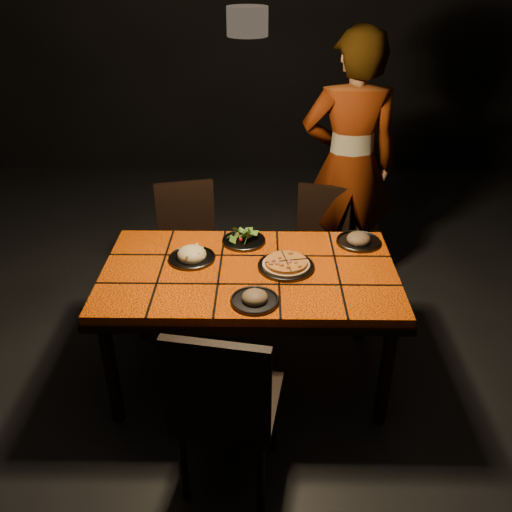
{
  "coord_description": "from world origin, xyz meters",
  "views": [
    {
      "loc": [
        0.07,
        -2.52,
        2.29
      ],
      "look_at": [
        0.04,
        0.02,
        0.82
      ],
      "focal_mm": 38.0,
      "sensor_mm": 36.0,
      "label": 1
    }
  ],
  "objects_px": {
    "plate_pizza": "(286,265)",
    "plate_pasta": "(192,256)",
    "chair_far_left": "(188,239)",
    "diner": "(349,166)",
    "dining_table": "(249,281)",
    "chair_near": "(224,403)",
    "chair_far_right": "(321,237)"
  },
  "relations": [
    {
      "from": "dining_table",
      "to": "chair_near",
      "type": "bearing_deg",
      "value": -96.38
    },
    {
      "from": "diner",
      "to": "plate_pizza",
      "type": "bearing_deg",
      "value": 66.49
    },
    {
      "from": "chair_far_left",
      "to": "plate_pizza",
      "type": "bearing_deg",
      "value": -63.83
    },
    {
      "from": "chair_near",
      "to": "diner",
      "type": "relative_size",
      "value": 0.52
    },
    {
      "from": "dining_table",
      "to": "chair_far_left",
      "type": "distance_m",
      "value": 0.92
    },
    {
      "from": "chair_near",
      "to": "diner",
      "type": "bearing_deg",
      "value": -102.27
    },
    {
      "from": "dining_table",
      "to": "plate_pasta",
      "type": "xyz_separation_m",
      "value": [
        -0.32,
        0.1,
        0.1
      ]
    },
    {
      "from": "dining_table",
      "to": "chair_near",
      "type": "distance_m",
      "value": 0.82
    },
    {
      "from": "chair_far_right",
      "to": "chair_far_left",
      "type": "bearing_deg",
      "value": -161.11
    },
    {
      "from": "chair_far_left",
      "to": "plate_pasta",
      "type": "distance_m",
      "value": 0.75
    },
    {
      "from": "dining_table",
      "to": "chair_far_right",
      "type": "relative_size",
      "value": 1.95
    },
    {
      "from": "diner",
      "to": "plate_pizza",
      "type": "distance_m",
      "value": 1.2
    },
    {
      "from": "plate_pizza",
      "to": "chair_far_left",
      "type": "bearing_deg",
      "value": 129.86
    },
    {
      "from": "chair_near",
      "to": "dining_table",
      "type": "bearing_deg",
      "value": -86.8
    },
    {
      "from": "diner",
      "to": "plate_pasta",
      "type": "distance_m",
      "value": 1.43
    },
    {
      "from": "chair_far_left",
      "to": "dining_table",
      "type": "bearing_deg",
      "value": -74.43
    },
    {
      "from": "plate_pizza",
      "to": "plate_pasta",
      "type": "xyz_separation_m",
      "value": [
        -0.53,
        0.08,
        0.01
      ]
    },
    {
      "from": "chair_far_left",
      "to": "plate_pizza",
      "type": "height_order",
      "value": "chair_far_left"
    },
    {
      "from": "chair_near",
      "to": "chair_far_left",
      "type": "bearing_deg",
      "value": -67.93
    },
    {
      "from": "chair_near",
      "to": "chair_far_right",
      "type": "xyz_separation_m",
      "value": [
        0.58,
        1.7,
        -0.08
      ]
    },
    {
      "from": "chair_far_left",
      "to": "diner",
      "type": "distance_m",
      "value": 1.24
    },
    {
      "from": "chair_near",
      "to": "plate_pizza",
      "type": "distance_m",
      "value": 0.9
    },
    {
      "from": "chair_far_right",
      "to": "diner",
      "type": "distance_m",
      "value": 0.54
    },
    {
      "from": "chair_far_left",
      "to": "chair_far_right",
      "type": "xyz_separation_m",
      "value": [
        0.93,
        0.1,
        -0.03
      ]
    },
    {
      "from": "chair_far_left",
      "to": "plate_pasta",
      "type": "height_order",
      "value": "chair_far_left"
    },
    {
      "from": "chair_near",
      "to": "diner",
      "type": "height_order",
      "value": "diner"
    },
    {
      "from": "chair_near",
      "to": "plate_pasta",
      "type": "bearing_deg",
      "value": -66.01
    },
    {
      "from": "plate_pizza",
      "to": "plate_pasta",
      "type": "bearing_deg",
      "value": 171.1
    },
    {
      "from": "chair_far_left",
      "to": "chair_far_right",
      "type": "height_order",
      "value": "chair_far_left"
    },
    {
      "from": "diner",
      "to": "plate_pasta",
      "type": "xyz_separation_m",
      "value": [
        -1.0,
        -1.0,
        -0.16
      ]
    },
    {
      "from": "chair_near",
      "to": "chair_far_left",
      "type": "xyz_separation_m",
      "value": [
        -0.35,
        1.6,
        -0.05
      ]
    },
    {
      "from": "dining_table",
      "to": "plate_pizza",
      "type": "bearing_deg",
      "value": 5.82
    }
  ]
}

